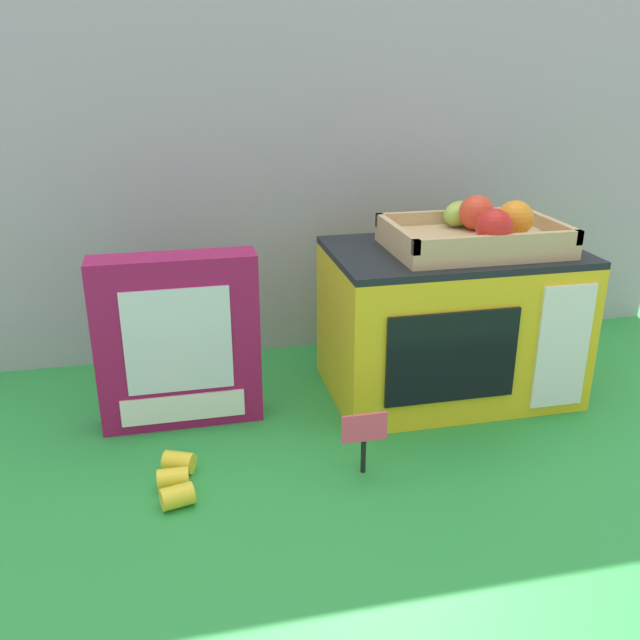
{
  "coord_description": "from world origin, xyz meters",
  "views": [
    {
      "loc": [
        -0.29,
        -1.05,
        0.59
      ],
      "look_at": [
        -0.04,
        0.04,
        0.16
      ],
      "focal_mm": 38.36,
      "sensor_mm": 36.0,
      "label": 1
    }
  ],
  "objects": [
    {
      "name": "price_sign",
      "position": [
        -0.03,
        -0.19,
        0.07
      ],
      "size": [
        0.07,
        0.01,
        0.1
      ],
      "color": "black",
      "rests_on": "ground"
    },
    {
      "name": "display_back_panel",
      "position": [
        0.0,
        0.32,
        0.37
      ],
      "size": [
        1.61,
        0.03,
        0.75
      ],
      "primitive_type": "cube",
      "color": "#A0A3A8",
      "rests_on": "ground"
    },
    {
      "name": "food_groups_crate",
      "position": [
        0.24,
        0.03,
        0.3
      ],
      "size": [
        0.29,
        0.21,
        0.09
      ],
      "color": "tan",
      "rests_on": "toy_microwave"
    },
    {
      "name": "cookie_set_box",
      "position": [
        -0.29,
        0.03,
        0.15
      ],
      "size": [
        0.27,
        0.07,
        0.3
      ],
      "color": "#99144C",
      "rests_on": "ground"
    },
    {
      "name": "ground_plane",
      "position": [
        0.0,
        0.0,
        0.0
      ],
      "size": [
        1.7,
        1.7,
        0.0
      ],
      "primitive_type": "plane",
      "color": "green",
      "rests_on": "ground"
    },
    {
      "name": "loose_toy_banana",
      "position": [
        -0.31,
        -0.17,
        0.02
      ],
      "size": [
        0.06,
        0.13,
        0.03
      ],
      "color": "yellow",
      "rests_on": "ground"
    },
    {
      "name": "toy_microwave",
      "position": [
        0.2,
        0.04,
        0.14
      ],
      "size": [
        0.44,
        0.28,
        0.27
      ],
      "color": "yellow",
      "rests_on": "ground"
    }
  ]
}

